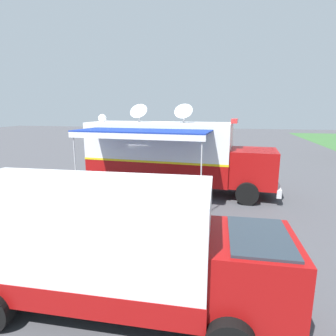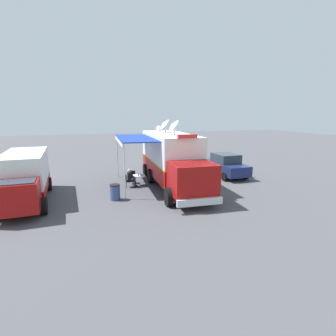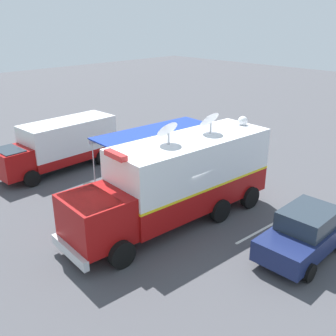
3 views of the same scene
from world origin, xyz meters
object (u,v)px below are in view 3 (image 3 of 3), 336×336
(command_truck, at_px, (177,178))
(trash_bin, at_px, (90,193))
(seated_responder, at_px, (148,183))
(support_truck, at_px, (61,145))
(folding_chair_at_table, at_px, (145,185))
(folding_table, at_px, (159,186))
(folding_chair_beside_table, at_px, (167,182))
(car_behind_truck, at_px, (305,232))
(water_bottle, at_px, (155,183))
(traffic_cone, at_px, (244,177))

(command_truck, bearing_deg, trash_bin, 22.57)
(seated_responder, xyz_separation_m, support_truck, (6.08, 1.01, 0.73))
(folding_chair_at_table, distance_m, trash_bin, 2.68)
(folding_table, height_order, support_truck, support_truck)
(folding_chair_beside_table, bearing_deg, car_behind_truck, 178.01)
(folding_table, distance_m, seated_responder, 0.63)
(water_bottle, height_order, traffic_cone, water_bottle)
(seated_responder, xyz_separation_m, car_behind_truck, (-7.69, -0.74, 0.23))
(seated_responder, height_order, traffic_cone, seated_responder)
(folding_table, distance_m, car_behind_truck, 7.11)
(car_behind_truck, bearing_deg, support_truck, 7.25)
(command_truck, distance_m, seated_responder, 3.04)
(traffic_cone, xyz_separation_m, car_behind_truck, (-5.31, 3.90, 0.60))
(water_bottle, xyz_separation_m, folding_chair_at_table, (0.72, -0.01, -0.32))
(trash_bin, xyz_separation_m, car_behind_truck, (-9.07, -3.12, 0.42))
(folding_chair_beside_table, bearing_deg, folding_chair_at_table, 64.29)
(trash_bin, bearing_deg, seated_responder, -120.07)
(folding_chair_at_table, height_order, traffic_cone, folding_chair_at_table)
(car_behind_truck, bearing_deg, water_bottle, 5.84)
(folding_table, height_order, traffic_cone, folding_table)
(traffic_cone, relative_size, support_truck, 0.08)
(support_truck, bearing_deg, water_bottle, -171.24)
(trash_bin, distance_m, traffic_cone, 7.97)
(water_bottle, height_order, folding_chair_at_table, water_bottle)
(command_truck, distance_m, support_truck, 8.76)
(traffic_cone, bearing_deg, car_behind_truck, 143.71)
(command_truck, bearing_deg, traffic_cone, -86.99)
(water_bottle, height_order, folding_chair_beside_table, water_bottle)
(folding_chair_beside_table, bearing_deg, water_bottle, 103.77)
(water_bottle, bearing_deg, folding_chair_at_table, -0.51)
(folding_table, relative_size, folding_chair_beside_table, 0.98)
(folding_chair_beside_table, bearing_deg, folding_table, 110.99)
(trash_bin, bearing_deg, folding_table, -128.19)
(water_bottle, distance_m, support_truck, 6.71)
(folding_table, bearing_deg, folding_chair_beside_table, -69.01)
(traffic_cone, distance_m, car_behind_truck, 6.62)
(support_truck, bearing_deg, car_behind_truck, -172.75)
(water_bottle, xyz_separation_m, folding_chair_beside_table, (0.24, -0.99, -0.32))
(folding_chair_beside_table, bearing_deg, seated_responder, 74.04)
(folding_chair_beside_table, bearing_deg, command_truck, 144.34)
(support_truck, distance_m, car_behind_truck, 13.89)
(water_bottle, distance_m, trash_bin, 3.08)
(command_truck, height_order, trash_bin, command_truck)
(folding_table, xyz_separation_m, support_truck, (6.69, 1.16, 0.71))
(water_bottle, bearing_deg, seated_responder, 0.81)
(command_truck, bearing_deg, water_bottle, -18.48)
(folding_chair_beside_table, bearing_deg, support_truck, 17.51)
(water_bottle, relative_size, trash_bin, 0.25)
(command_truck, distance_m, water_bottle, 2.51)
(trash_bin, height_order, traffic_cone, trash_bin)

